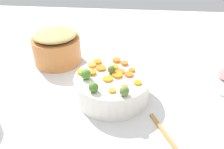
{
  "coord_description": "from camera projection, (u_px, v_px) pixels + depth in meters",
  "views": [
    {
      "loc": [
        0.69,
        0.02,
        0.59
      ],
      "look_at": [
        -0.02,
        -0.05,
        0.13
      ],
      "focal_mm": 36.23,
      "sensor_mm": 36.0,
      "label": 1
    }
  ],
  "objects": [
    {
      "name": "carrot_slice_14",
      "position": [
        108.0,
        79.0,
        0.84
      ],
      "size": [
        0.05,
        0.05,
        0.01
      ],
      "primitive_type": "cylinder",
      "rotation": [
        0.0,
        0.0,
        0.56
      ],
      "color": "orange",
      "rests_on": "serving_bowl_carrots"
    },
    {
      "name": "carrot_slice_15",
      "position": [
        98.0,
        62.0,
        0.95
      ],
      "size": [
        0.04,
        0.04,
        0.01
      ],
      "primitive_type": "cylinder",
      "rotation": [
        0.0,
        0.0,
        1.29
      ],
      "color": "orange",
      "rests_on": "serving_bowl_carrots"
    },
    {
      "name": "metal_pot",
      "position": [
        57.0,
        50.0,
        1.12
      ],
      "size": [
        0.23,
        0.23,
        0.13
      ],
      "primitive_type": "cylinder",
      "color": "#C67739",
      "rests_on": "tabletop"
    },
    {
      "name": "carrot_slice_4",
      "position": [
        117.0,
        60.0,
        0.96
      ],
      "size": [
        0.04,
        0.04,
        0.01
      ],
      "primitive_type": "cylinder",
      "rotation": [
        0.0,
        0.0,
        3.26
      ],
      "color": "orange",
      "rests_on": "serving_bowl_carrots"
    },
    {
      "name": "serving_bowl_carrots",
      "position": [
        112.0,
        87.0,
        0.89
      ],
      "size": [
        0.29,
        0.29,
        0.1
      ],
      "primitive_type": "cylinder",
      "color": "white",
      "rests_on": "tabletop"
    },
    {
      "name": "brussels_sprout_0",
      "position": [
        123.0,
        91.0,
        0.76
      ],
      "size": [
        0.03,
        0.03,
        0.03
      ],
      "primitive_type": "sphere",
      "color": "#597634",
      "rests_on": "serving_bowl_carrots"
    },
    {
      "name": "tabletop",
      "position": [
        125.0,
        103.0,
        0.9
      ],
      "size": [
        2.4,
        2.4,
        0.02
      ],
      "primitive_type": "cube",
      "color": "silver",
      "rests_on": "ground"
    },
    {
      "name": "carrot_slice_8",
      "position": [
        125.0,
        63.0,
        0.94
      ],
      "size": [
        0.04,
        0.04,
        0.01
      ],
      "primitive_type": "cylinder",
      "rotation": [
        0.0,
        0.0,
        1.9
      ],
      "color": "orange",
      "rests_on": "serving_bowl_carrots"
    },
    {
      "name": "carrot_slice_7",
      "position": [
        112.0,
        91.0,
        0.78
      ],
      "size": [
        0.04,
        0.04,
        0.01
      ],
      "primitive_type": "cylinder",
      "rotation": [
        0.0,
        0.0,
        5.66
      ],
      "color": "orange",
      "rests_on": "serving_bowl_carrots"
    },
    {
      "name": "brussels_sprout_3",
      "position": [
        111.0,
        69.0,
        0.88
      ],
      "size": [
        0.03,
        0.03,
        0.03
      ],
      "primitive_type": "sphere",
      "color": "#526D2C",
      "rests_on": "serving_bowl_carrots"
    },
    {
      "name": "carrot_slice_10",
      "position": [
        129.0,
        74.0,
        0.87
      ],
      "size": [
        0.05,
        0.05,
        0.01
      ],
      "primitive_type": "cylinder",
      "rotation": [
        0.0,
        0.0,
        4.01
      ],
      "color": "orange",
      "rests_on": "serving_bowl_carrots"
    },
    {
      "name": "carrot_slice_5",
      "position": [
        132.0,
        70.0,
        0.89
      ],
      "size": [
        0.04,
        0.04,
        0.01
      ],
      "primitive_type": "cylinder",
      "rotation": [
        0.0,
        0.0,
        0.95
      ],
      "color": "orange",
      "rests_on": "serving_bowl_carrots"
    },
    {
      "name": "carrot_slice_2",
      "position": [
        81.0,
        72.0,
        0.88
      ],
      "size": [
        0.04,
        0.04,
        0.01
      ],
      "primitive_type": "cylinder",
      "rotation": [
        0.0,
        0.0,
        2.55
      ],
      "color": "orange",
      "rests_on": "serving_bowl_carrots"
    },
    {
      "name": "carrot_slice_13",
      "position": [
        138.0,
        83.0,
        0.82
      ],
      "size": [
        0.04,
        0.04,
        0.01
      ],
      "primitive_type": "cylinder",
      "rotation": [
        0.0,
        0.0,
        0.74
      ],
      "color": "orange",
      "rests_on": "serving_bowl_carrots"
    },
    {
      "name": "stuffing_mound",
      "position": [
        55.0,
        35.0,
        1.07
      ],
      "size": [
        0.21,
        0.21,
        0.04
      ],
      "primitive_type": "ellipsoid",
      "color": "tan",
      "rests_on": "metal_pot"
    },
    {
      "name": "carrot_slice_12",
      "position": [
        120.0,
        72.0,
        0.89
      ],
      "size": [
        0.04,
        0.04,
        0.01
      ],
      "primitive_type": "cylinder",
      "rotation": [
        0.0,
        0.0,
        1.53
      ],
      "color": "orange",
      "rests_on": "serving_bowl_carrots"
    },
    {
      "name": "carrot_slice_11",
      "position": [
        101.0,
        68.0,
        0.91
      ],
      "size": [
        0.05,
        0.05,
        0.01
      ],
      "primitive_type": "cylinder",
      "rotation": [
        0.0,
        0.0,
        6.06
      ],
      "color": "orange",
      "rests_on": "serving_bowl_carrots"
    },
    {
      "name": "carrot_slice_1",
      "position": [
        92.0,
        65.0,
        0.92
      ],
      "size": [
        0.05,
        0.05,
        0.01
      ],
      "primitive_type": "cylinder",
      "rotation": [
        0.0,
        0.0,
        5.34
      ],
      "color": "orange",
      "rests_on": "serving_bowl_carrots"
    },
    {
      "name": "brussels_sprout_2",
      "position": [
        94.0,
        87.0,
        0.77
      ],
      "size": [
        0.03,
        0.03,
        0.03
      ],
      "primitive_type": "sphere",
      "color": "#427323",
      "rests_on": "serving_bowl_carrots"
    },
    {
      "name": "carrot_slice_3",
      "position": [
        124.0,
        87.0,
        0.79
      ],
      "size": [
        0.03,
        0.03,
        0.01
      ],
      "primitive_type": "cylinder",
      "rotation": [
        0.0,
        0.0,
        5.95
      ],
      "color": "orange",
      "rests_on": "serving_bowl_carrots"
    },
    {
      "name": "carrot_slice_0",
      "position": [
        92.0,
        73.0,
        0.88
      ],
      "size": [
        0.04,
        0.04,
        0.01
      ],
      "primitive_type": "cylinder",
      "rotation": [
        0.0,
        0.0,
        5.01
      ],
      "color": "orange",
      "rests_on": "serving_bowl_carrots"
    },
    {
      "name": "carrot_slice_9",
      "position": [
        114.0,
        67.0,
        0.91
      ],
      "size": [
        0.03,
        0.03,
        0.01
      ],
      "primitive_type": "cylinder",
      "rotation": [
        0.0,
        0.0,
        3.18
      ],
      "color": "orange",
      "rests_on": "serving_bowl_carrots"
    },
    {
      "name": "carrot_slice_6",
      "position": [
        117.0,
        75.0,
        0.86
      ],
      "size": [
        0.04,
        0.04,
        0.01
      ],
      "primitive_type": "cylinder",
      "rotation": [
        0.0,
        0.0,
        1.61
      ],
      "color": "orange",
      "rests_on": "serving_bowl_carrots"
    },
    {
      "name": "brussels_sprout_1",
      "position": [
        86.0,
        74.0,
        0.84
      ],
      "size": [
        0.04,
        0.04,
        0.04
      ],
      "primitive_type": "sphere",
      "color": "#47842C",
      "rests_on": "serving_bowl_carrots"
    }
  ]
}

